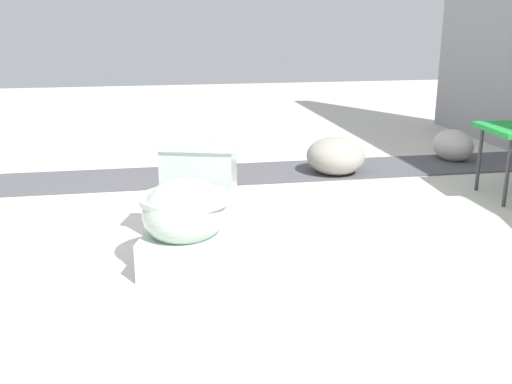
# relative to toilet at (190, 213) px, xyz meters

# --- Properties ---
(ground_plane) EXTENTS (14.00, 14.00, 0.00)m
(ground_plane) POSITION_rel_toilet_xyz_m (-0.10, -0.00, -0.22)
(ground_plane) COLOR beige
(gravel_strip) EXTENTS (0.56, 8.00, 0.01)m
(gravel_strip) POSITION_rel_toilet_xyz_m (-1.44, 0.50, -0.21)
(gravel_strip) COLOR #4C4C51
(gravel_strip) RESTS_ON ground
(toilet) EXTENTS (0.71, 0.54, 0.52)m
(toilet) POSITION_rel_toilet_xyz_m (0.00, 0.00, 0.00)
(toilet) COLOR #B2C6B7
(toilet) RESTS_ON ground
(boulder_near) EXTENTS (0.39, 0.32, 0.24)m
(boulder_near) POSITION_rel_toilet_xyz_m (-1.55, 2.11, -0.10)
(boulder_near) COLOR #B7B2AD
(boulder_near) RESTS_ON ground
(boulder_far) EXTENTS (0.55, 0.55, 0.26)m
(boulder_far) POSITION_rel_toilet_xyz_m (-1.33, 1.11, -0.09)
(boulder_far) COLOR gray
(boulder_far) RESTS_ON ground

